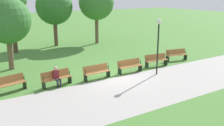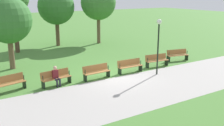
% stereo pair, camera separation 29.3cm
% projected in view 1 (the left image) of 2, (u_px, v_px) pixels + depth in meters
% --- Properties ---
extents(ground_plane, '(120.00, 120.00, 0.00)m').
position_uv_depth(ground_plane, '(115.00, 76.00, 17.13)').
color(ground_plane, '#477A33').
extents(path_paving, '(27.57, 5.08, 0.01)m').
position_uv_depth(path_paving, '(142.00, 88.00, 14.83)').
color(path_paving, '#A39E99').
rests_on(path_paving, ground).
extents(bench_0, '(1.87, 0.83, 0.89)m').
position_uv_depth(bench_0, '(176.00, 54.00, 20.96)').
color(bench_0, '#996633').
rests_on(bench_0, ground).
extents(bench_1, '(1.86, 0.69, 0.89)m').
position_uv_depth(bench_1, '(156.00, 60.00, 19.28)').
color(bench_1, '#996633').
rests_on(bench_1, ground).
extents(bench_2, '(1.83, 0.55, 0.89)m').
position_uv_depth(bench_2, '(130.00, 66.00, 17.76)').
color(bench_2, '#996633').
rests_on(bench_2, ground).
extents(bench_3, '(1.83, 0.55, 0.89)m').
position_uv_depth(bench_3, '(97.00, 72.00, 16.41)').
color(bench_3, '#996633').
rests_on(bench_3, ground).
extents(bench_4, '(1.86, 0.69, 0.89)m').
position_uv_depth(bench_4, '(56.00, 78.00, 15.23)').
color(bench_4, '#996633').
rests_on(bench_4, ground).
extents(bench_5, '(1.87, 0.83, 0.89)m').
position_uv_depth(bench_5, '(9.00, 84.00, 14.24)').
color(bench_5, '#996633').
rests_on(bench_5, ground).
extents(person_seated, '(0.37, 0.55, 1.20)m').
position_uv_depth(person_seated, '(57.00, 76.00, 15.05)').
color(person_seated, maroon).
rests_on(person_seated, ground).
extents(tree_0, '(3.26, 3.26, 5.12)m').
position_uv_depth(tree_0, '(7.00, 20.00, 17.72)').
color(tree_0, brown).
rests_on(tree_0, ground).
extents(tree_1, '(3.64, 3.64, 5.81)m').
position_uv_depth(tree_1, '(54.00, 7.00, 25.83)').
color(tree_1, brown).
rests_on(tree_1, ground).
extents(tree_3, '(3.70, 3.70, 6.19)m').
position_uv_depth(tree_3, '(96.00, 2.00, 27.14)').
color(tree_3, brown).
rests_on(tree_3, ground).
extents(lamp_post, '(0.32, 0.32, 3.67)m').
position_uv_depth(lamp_post, '(158.00, 36.00, 16.81)').
color(lamp_post, black).
rests_on(lamp_post, ground).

